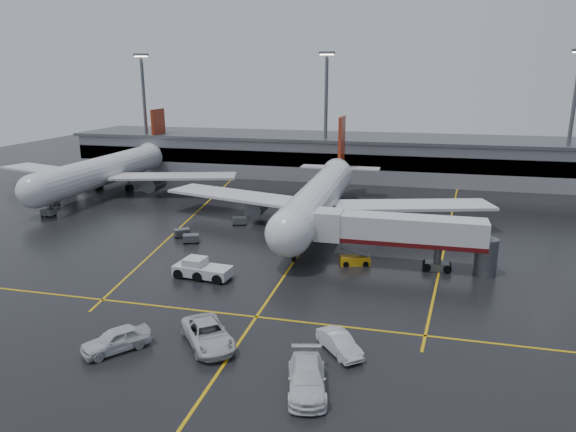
# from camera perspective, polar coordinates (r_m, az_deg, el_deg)

# --- Properties ---
(ground) EXTENTS (220.00, 220.00, 0.00)m
(ground) POSITION_cam_1_polar(r_m,az_deg,el_deg) (67.21, 2.07, -2.97)
(ground) COLOR black
(ground) RESTS_ON ground
(apron_line_centre) EXTENTS (0.25, 90.00, 0.02)m
(apron_line_centre) POSITION_cam_1_polar(r_m,az_deg,el_deg) (67.21, 2.07, -2.96)
(apron_line_centre) COLOR gold
(apron_line_centre) RESTS_ON ground
(apron_line_stop) EXTENTS (60.00, 0.25, 0.02)m
(apron_line_stop) POSITION_cam_1_polar(r_m,az_deg,el_deg) (47.40, -3.49, -10.98)
(apron_line_stop) COLOR gold
(apron_line_stop) RESTS_ON ground
(apron_line_left) EXTENTS (9.99, 69.35, 0.02)m
(apron_line_left) POSITION_cam_1_polar(r_m,az_deg,el_deg) (82.37, -10.22, 0.20)
(apron_line_left) COLOR gold
(apron_line_left) RESTS_ON ground
(apron_line_right) EXTENTS (7.57, 69.64, 0.02)m
(apron_line_right) POSITION_cam_1_polar(r_m,az_deg,el_deg) (75.68, 17.13, -1.56)
(apron_line_right) COLOR gold
(apron_line_right) RESTS_ON ground
(terminal) EXTENTS (122.00, 19.00, 8.60)m
(terminal) POSITION_cam_1_polar(r_m,az_deg,el_deg) (112.49, 7.13, 6.53)
(terminal) COLOR gray
(terminal) RESTS_ON ground
(light_mast_left) EXTENTS (3.00, 1.20, 25.45)m
(light_mast_left) POSITION_cam_1_polar(r_m,az_deg,el_deg) (119.72, -15.45, 11.51)
(light_mast_left) COLOR #595B60
(light_mast_left) RESTS_ON ground
(light_mast_mid) EXTENTS (3.00, 1.20, 25.45)m
(light_mast_mid) POSITION_cam_1_polar(r_m,az_deg,el_deg) (106.30, 4.18, 11.62)
(light_mast_mid) COLOR #595B60
(light_mast_mid) RESTS_ON ground
(light_mast_right) EXTENTS (3.00, 1.20, 25.45)m
(light_mast_right) POSITION_cam_1_polar(r_m,az_deg,el_deg) (108.23, 28.76, 9.90)
(light_mast_right) COLOR #595B60
(light_mast_right) RESTS_ON ground
(main_airliner) EXTENTS (48.80, 45.60, 14.10)m
(main_airliner) POSITION_cam_1_polar(r_m,az_deg,el_deg) (75.29, 3.61, 2.31)
(main_airliner) COLOR silver
(main_airliner) RESTS_ON ground
(second_airliner) EXTENTS (48.80, 45.60, 14.10)m
(second_airliner) POSITION_cam_1_polar(r_m,az_deg,el_deg) (101.95, -19.07, 4.88)
(second_airliner) COLOR silver
(second_airliner) RESTS_ON ground
(jet_bridge) EXTENTS (19.90, 3.40, 6.05)m
(jet_bridge) POSITION_cam_1_polar(r_m,az_deg,el_deg) (59.06, 12.24, -1.88)
(jet_bridge) COLOR silver
(jet_bridge) RESTS_ON ground
(pushback_tractor) EXTENTS (6.37, 3.18, 2.20)m
(pushback_tractor) POSITION_cam_1_polar(r_m,az_deg,el_deg) (56.43, -9.49, -5.82)
(pushback_tractor) COLOR silver
(pushback_tractor) RESTS_ON ground
(belt_loader) EXTENTS (3.64, 2.35, 2.14)m
(belt_loader) POSITION_cam_1_polar(r_m,az_deg,el_deg) (59.95, 7.34, -4.83)
(belt_loader) COLOR #CD920E
(belt_loader) RESTS_ON ground
(service_van_a) EXTENTS (6.54, 7.11, 1.85)m
(service_van_a) POSITION_cam_1_polar(r_m,az_deg,el_deg) (42.95, -8.76, -12.68)
(service_van_a) COLOR silver
(service_van_a) RESTS_ON ground
(service_van_b) EXTENTS (3.93, 6.75, 1.84)m
(service_van_b) POSITION_cam_1_polar(r_m,az_deg,el_deg) (37.15, 2.08, -17.30)
(service_van_b) COLOR silver
(service_van_b) RESTS_ON ground
(service_van_c) EXTENTS (4.30, 4.75, 1.57)m
(service_van_c) POSITION_cam_1_polar(r_m,az_deg,el_deg) (41.70, 5.66, -13.69)
(service_van_c) COLOR silver
(service_van_c) RESTS_ON ground
(service_van_d) EXTENTS (5.04, 5.51, 1.82)m
(service_van_d) POSITION_cam_1_polar(r_m,az_deg,el_deg) (43.86, -18.31, -12.72)
(service_van_d) COLOR silver
(service_van_d) RESTS_ON ground
(baggage_cart_a) EXTENTS (2.34, 1.95, 1.12)m
(baggage_cart_a) POSITION_cam_1_polar(r_m,az_deg,el_deg) (68.21, -10.58, -2.40)
(baggage_cart_a) COLOR #595B60
(baggage_cart_a) RESTS_ON ground
(baggage_cart_b) EXTENTS (2.38, 2.23, 1.12)m
(baggage_cart_b) POSITION_cam_1_polar(r_m,az_deg,el_deg) (70.91, -11.55, -1.78)
(baggage_cart_b) COLOR #595B60
(baggage_cart_b) RESTS_ON ground
(baggage_cart_c) EXTENTS (2.31, 1.86, 1.12)m
(baggage_cart_c) POSITION_cam_1_polar(r_m,az_deg,el_deg) (75.50, -5.35, -0.50)
(baggage_cart_c) COLOR #595B60
(baggage_cart_c) RESTS_ON ground
(baggage_cart_d) EXTENTS (2.30, 1.85, 1.12)m
(baggage_cart_d) POSITION_cam_1_polar(r_m,az_deg,el_deg) (95.24, -24.36, 1.48)
(baggage_cart_d) COLOR #595B60
(baggage_cart_d) RESTS_ON ground
(baggage_cart_e) EXTENTS (2.04, 1.37, 1.12)m
(baggage_cart_e) POSITION_cam_1_polar(r_m,az_deg,el_deg) (87.89, -24.77, 0.39)
(baggage_cart_e) COLOR #595B60
(baggage_cart_e) RESTS_ON ground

